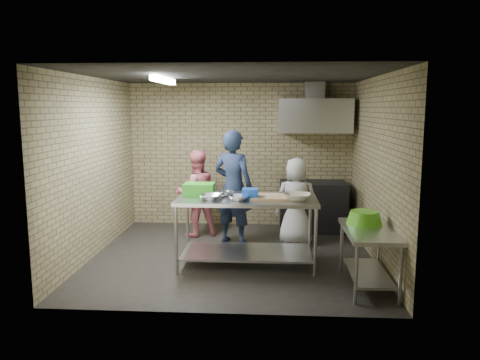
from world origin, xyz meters
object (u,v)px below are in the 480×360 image
at_px(woman_pink, 196,193).
at_px(side_counter, 368,258).
at_px(blue_tub, 250,194).
at_px(stove, 313,206).
at_px(man_navy, 233,187).
at_px(bottle_red, 316,119).
at_px(woman_white, 296,201).
at_px(green_crate, 199,189).
at_px(green_basin, 364,218).
at_px(prep_table, 247,231).
at_px(bottle_green, 338,120).

bearing_deg(woman_pink, side_counter, 113.26).
bearing_deg(side_counter, blue_tub, 156.49).
height_order(stove, man_navy, man_navy).
relative_size(bottle_red, woman_white, 0.12).
bearing_deg(man_navy, woman_pink, -6.91).
distance_m(stove, woman_white, 1.02).
xyz_separation_m(side_counter, green_crate, (-2.27, 0.88, 0.70)).
bearing_deg(woman_white, green_basin, 125.01).
bearing_deg(green_crate, woman_white, 33.07).
relative_size(stove, bottle_red, 6.67).
height_order(blue_tub, bottle_red, bottle_red).
distance_m(side_counter, woman_pink, 3.41).
bearing_deg(green_crate, stove, 45.81).
bearing_deg(woman_pink, stove, 168.45).
xyz_separation_m(prep_table, stove, (1.12, 1.99, -0.04)).
distance_m(side_counter, man_navy, 2.66).
height_order(bottle_red, woman_white, bottle_red).
relative_size(side_counter, bottle_green, 8.00).
xyz_separation_m(green_crate, blue_tub, (0.75, -0.22, -0.02)).
bearing_deg(blue_tub, green_basin, -15.32).
bearing_deg(bottle_red, man_navy, -141.32).
xyz_separation_m(green_basin, man_navy, (-1.82, 1.58, 0.11)).
xyz_separation_m(prep_table, man_navy, (-0.28, 1.07, 0.45)).
bearing_deg(green_basin, side_counter, -85.43).
distance_m(green_crate, woman_white, 1.78).
bearing_deg(woman_pink, man_navy, 123.64).
height_order(stove, woman_white, woman_white).
bearing_deg(prep_table, man_navy, 104.45).
bearing_deg(prep_table, green_basin, -18.25).
bearing_deg(bottle_green, side_counter, -90.00).
xyz_separation_m(side_counter, woman_pink, (-2.53, 2.25, 0.38)).
height_order(man_navy, woman_white, man_navy).
bearing_deg(green_crate, side_counter, -21.22).
height_order(blue_tub, man_navy, man_navy).
bearing_deg(prep_table, bottle_green, 54.89).
bearing_deg(prep_table, green_crate, 170.27).
distance_m(green_basin, bottle_red, 3.01).
bearing_deg(bottle_green, green_crate, -137.07).
bearing_deg(woman_white, bottle_green, -116.30).
bearing_deg(green_basin, stove, 99.76).
bearing_deg(man_navy, stove, -122.33).
bearing_deg(blue_tub, bottle_green, 56.92).
height_order(green_crate, woman_white, woman_white).
xyz_separation_m(man_navy, woman_white, (1.04, -0.00, -0.22)).
bearing_deg(prep_table, bottle_red, 62.36).
xyz_separation_m(man_navy, woman_pink, (-0.68, 0.42, -0.19)).
distance_m(blue_tub, bottle_red, 2.76).
relative_size(green_basin, bottle_red, 2.56).
bearing_deg(green_basin, woman_white, 116.45).
bearing_deg(bottle_red, blue_tub, -115.63).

